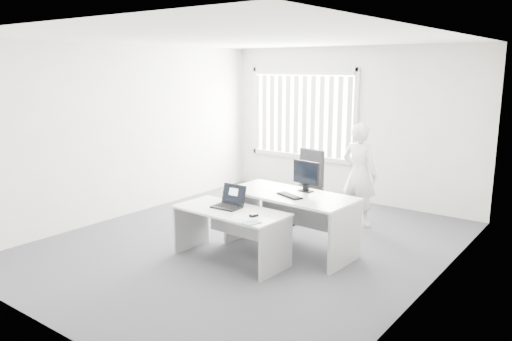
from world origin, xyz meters
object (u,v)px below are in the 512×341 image
Objects in this scene: office_chair at (304,199)px; laptop at (226,197)px; person at (359,174)px; monitor at (306,176)px; desk_far at (290,210)px; desk_near at (231,224)px.

laptop is (0.06, -1.98, 0.45)m from office_chair.
monitor is (-0.13, -1.38, 0.20)m from person.
laptop is at bearing -122.96° from desk_far.
office_chair is at bearing 95.88° from desk_near.
office_chair reaches higher than desk_far.
desk_near is 2.02m from office_chair.
monitor is (0.52, 0.96, 0.52)m from desk_near.
person is (0.65, 2.34, 0.32)m from desk_near.
monitor is (0.11, 0.22, 0.43)m from desk_far.
monitor reaches higher than desk_near.
laptop is (-0.09, 0.03, 0.33)m from desk_near.
laptop is at bearing -76.17° from office_chair.
desk_far is at bearing 87.66° from person.
laptop reaches higher than desk_far.
desk_near is 2.45m from person.
desk_far is at bearing -108.74° from monitor.
laptop is at bearing -116.70° from monitor.
office_chair is (-0.56, 1.27, -0.22)m from desk_far.
person reaches higher than desk_near.
desk_far is 4.25× the size of monitor.
desk_near is at bearing -73.55° from office_chair.
desk_near is 0.34m from laptop.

